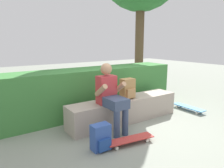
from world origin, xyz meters
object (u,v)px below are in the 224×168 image
at_px(backpack_on_bench, 128,89).
at_px(backpack_on_ground, 101,138).
at_px(skateboard_near_person, 130,139).
at_px(bench_main, 125,110).
at_px(skateboard_beside_bench, 189,107).
at_px(person_skater, 111,95).

distance_m(backpack_on_bench, backpack_on_ground, 1.38).
bearing_deg(backpack_on_bench, skateboard_near_person, -125.91).
relative_size(bench_main, skateboard_beside_bench, 3.05).
xyz_separation_m(skateboard_near_person, backpack_on_bench, (0.60, 0.83, 0.60)).
height_order(backpack_on_bench, backpack_on_ground, backpack_on_bench).
xyz_separation_m(skateboard_beside_bench, backpack_on_ground, (-2.68, -0.40, 0.12)).
bearing_deg(bench_main, skateboard_near_person, -122.79).
bearing_deg(skateboard_beside_bench, person_skater, 177.17).
bearing_deg(bench_main, backpack_on_ground, -144.37).
distance_m(skateboard_beside_bench, backpack_on_bench, 1.74).
xyz_separation_m(bench_main, skateboard_near_person, (-0.54, -0.84, -0.16)).
xyz_separation_m(skateboard_beside_bench, backpack_on_bench, (-1.60, 0.32, 0.60)).
xyz_separation_m(bench_main, backpack_on_ground, (-1.02, -0.73, -0.05)).
bearing_deg(person_skater, skateboard_near_person, -94.11).
bearing_deg(skateboard_near_person, skateboard_beside_bench, 13.03).
xyz_separation_m(person_skater, skateboard_near_person, (-0.04, -0.62, -0.60)).
xyz_separation_m(person_skater, skateboard_beside_bench, (2.16, -0.11, -0.60)).
distance_m(bench_main, skateboard_beside_bench, 1.70).
bearing_deg(bench_main, backpack_on_bench, -8.90).
relative_size(bench_main, backpack_on_bench, 6.12).
bearing_deg(skateboard_near_person, person_skater, 85.89).
xyz_separation_m(skateboard_near_person, backpack_on_ground, (-0.48, 0.11, 0.12)).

